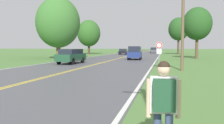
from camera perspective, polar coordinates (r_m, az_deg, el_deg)
name	(u,v)px	position (r m, az deg, el deg)	size (l,w,h in m)	color
hitchhiker_person	(164,100)	(4.09, 12.30, -9.02)	(0.58, 0.42, 1.70)	#38476B
fire_hydrant	(165,67)	(18.25, 12.72, -1.08)	(0.47, 0.31, 0.85)	red
traffic_sign	(159,48)	(21.78, 11.26, 3.23)	(0.60, 0.10, 2.35)	gray
utility_pole_midground	(183,14)	(19.91, 16.70, 10.97)	(1.80, 0.24, 8.68)	brown
tree_left_verge	(89,33)	(62.00, -5.60, 6.88)	(5.94, 5.94, 8.79)	#473828
tree_behind_sign	(58,23)	(38.85, -12.86, 9.22)	(6.92, 6.92, 9.70)	brown
tree_mid_treeline	(58,21)	(45.64, -12.90, 9.70)	(5.45, 5.45, 9.92)	brown
tree_right_cluster	(179,29)	(61.86, 15.73, 7.62)	(5.00, 5.00, 9.18)	#473828
tree_far_back	(197,24)	(40.57, 19.82, 8.64)	(4.55, 4.55, 8.19)	brown
car_dark_green_suv_approaching	(71,56)	(27.13, -9.80, 1.50)	(2.03, 4.59, 1.65)	black
car_dark_blue_suv_mid_near	(135,53)	(35.39, 5.52, 2.27)	(2.11, 4.39, 1.98)	black
car_black_hatchback_mid_far	(123,51)	(57.66, 2.72, 2.58)	(2.00, 4.11, 1.41)	black
car_dark_grey_hatchback_receding	(154,50)	(72.74, 9.96, 2.84)	(2.03, 3.95, 1.66)	black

